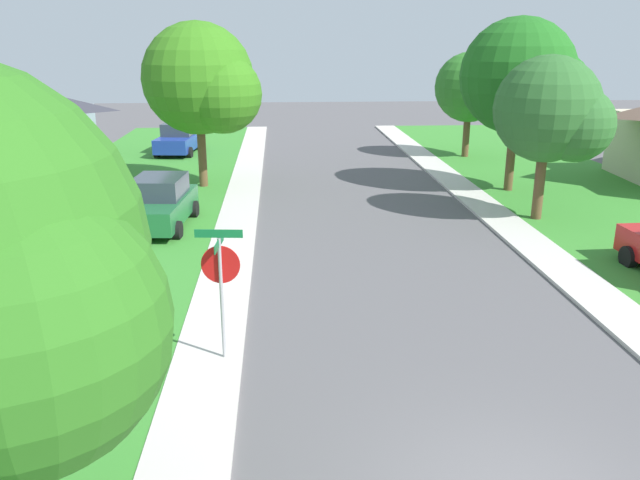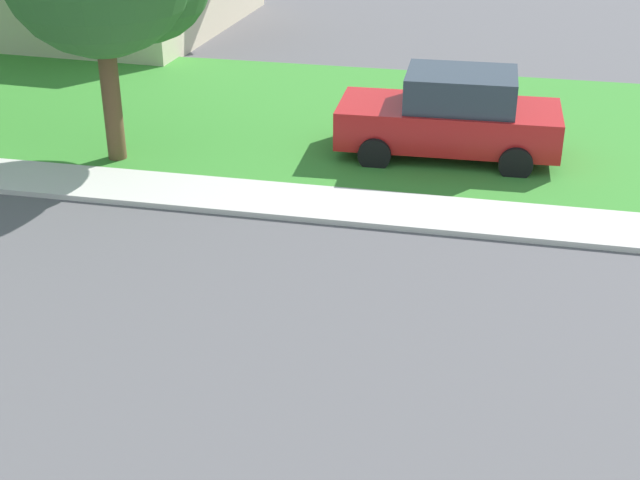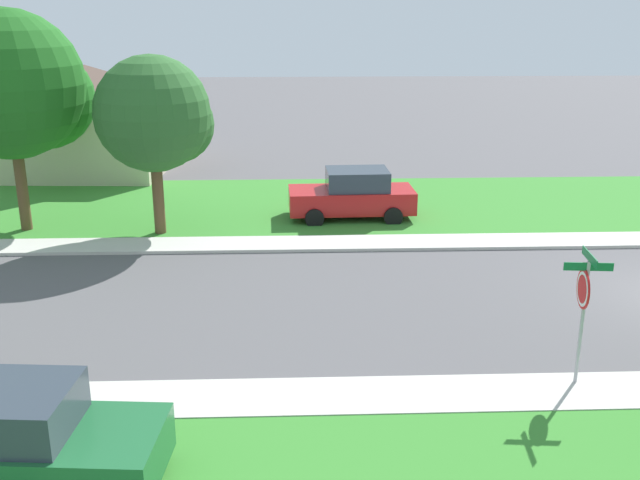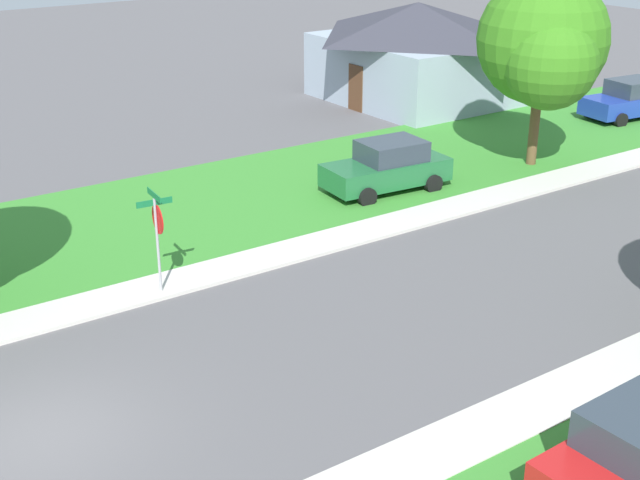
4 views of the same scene
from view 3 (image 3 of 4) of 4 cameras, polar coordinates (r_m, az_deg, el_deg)
name	(u,v)px [view 3 (image 3 of 4)]	position (r m, az deg, el deg)	size (l,w,h in m)	color
sidewalk_east	(230,245)	(23.00, -7.01, -0.36)	(1.40, 56.00, 0.10)	beige
lawn_east	(240,205)	(27.49, -6.25, 2.68)	(8.00, 56.00, 0.08)	#38842D
sidewalk_west	(190,400)	(14.42, -10.00, -12.10)	(1.40, 56.00, 0.10)	beige
stop_sign_far_corner	(583,297)	(14.83, 19.73, -4.19)	(0.92, 0.92, 2.77)	#9E9EA3
car_green_across_road	(16,442)	(12.40, -22.48, -14.25)	(2.30, 4.43, 1.76)	#1E6033
car_red_kerbside_mid	(353,195)	(25.52, 2.56, 3.52)	(2.14, 4.35, 1.76)	red
tree_sidewalk_mid	(158,117)	(23.86, -12.40, 9.30)	(3.89, 3.62, 5.74)	brown
tree_corner_large	(18,89)	(25.50, -22.33, 10.80)	(5.01, 4.66, 7.11)	brown
house_right_setback	(89,115)	(35.39, -17.48, 9.24)	(9.39, 8.26, 4.60)	beige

